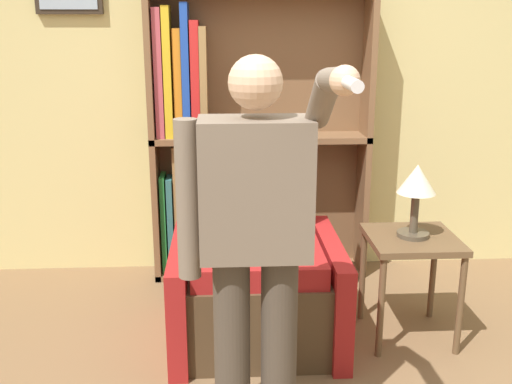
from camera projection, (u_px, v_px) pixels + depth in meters
name	position (u px, v px, depth m)	size (l,w,h in m)	color
wall_back	(273.00, 72.00, 4.10)	(8.00, 0.11, 2.80)	#DBCC84
bookcase	(231.00, 136.00, 4.05)	(1.47, 0.28, 1.95)	brown
armchair	(256.00, 273.00, 3.39)	(0.93, 0.89, 1.15)	#4C3823
person_standing	(255.00, 236.00, 2.33)	(0.58, 0.78, 1.63)	#473D33
side_table	(411.00, 253.00, 3.31)	(0.48, 0.48, 0.60)	brown
table_lamp	(417.00, 186.00, 3.20)	(0.21, 0.21, 0.40)	#4C4233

